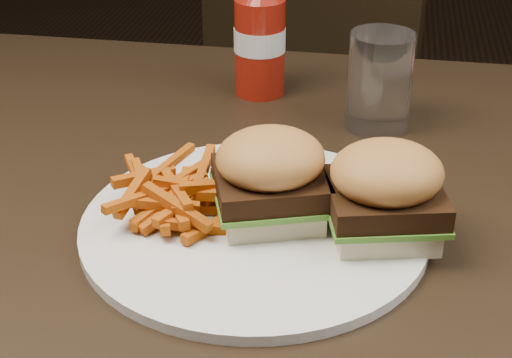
% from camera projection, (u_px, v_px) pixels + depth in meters
% --- Properties ---
extents(dining_table, '(1.20, 0.80, 0.04)m').
position_uv_depth(dining_table, '(366.00, 211.00, 0.81)').
color(dining_table, black).
rests_on(dining_table, ground).
extents(chair_far, '(0.53, 0.53, 0.04)m').
position_uv_depth(chair_far, '(337.00, 119.00, 1.71)').
color(chair_far, black).
rests_on(chair_far, ground).
extents(plate, '(0.33, 0.33, 0.01)m').
position_uv_depth(plate, '(254.00, 226.00, 0.74)').
color(plate, white).
rests_on(plate, dining_table).
extents(sandwich_half_a, '(0.11, 0.11, 0.02)m').
position_uv_depth(sandwich_half_a, '(270.00, 208.00, 0.74)').
color(sandwich_half_a, beige).
rests_on(sandwich_half_a, plate).
extents(sandwich_half_b, '(0.11, 0.10, 0.02)m').
position_uv_depth(sandwich_half_b, '(382.00, 223.00, 0.71)').
color(sandwich_half_b, '#F1E5BC').
rests_on(sandwich_half_b, plate).
extents(fries_pile, '(0.14, 0.14, 0.05)m').
position_uv_depth(fries_pile, '(176.00, 194.00, 0.74)').
color(fries_pile, '#AB470D').
rests_on(fries_pile, plate).
extents(ketchup_bottle, '(0.08, 0.08, 0.13)m').
position_uv_depth(ketchup_bottle, '(260.00, 49.00, 1.00)').
color(ketchup_bottle, maroon).
rests_on(ketchup_bottle, dining_table).
extents(tumbler, '(0.08, 0.08, 0.12)m').
position_uv_depth(tumbler, '(379.00, 83.00, 0.91)').
color(tumbler, white).
rests_on(tumbler, dining_table).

